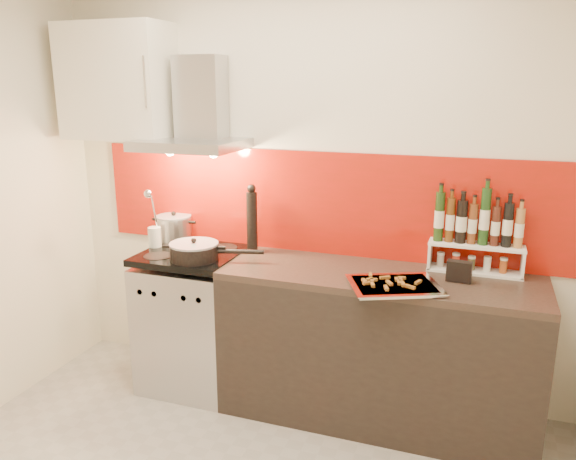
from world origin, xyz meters
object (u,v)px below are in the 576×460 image
at_px(range_stove, 195,320).
at_px(pepper_mill, 252,220).
at_px(counter, 377,347).
at_px(stock_pot, 174,228).
at_px(saute_pan, 195,251).
at_px(baking_tray, 394,285).

xyz_separation_m(range_stove, pepper_mill, (0.35, 0.16, 0.67)).
distance_m(counter, stock_pot, 1.55).
bearing_deg(pepper_mill, saute_pan, -130.40).
bearing_deg(stock_pot, range_stove, -40.23).
distance_m(range_stove, counter, 1.20).
bearing_deg(counter, range_stove, -179.77).
bearing_deg(pepper_mill, baking_tray, -20.44).
relative_size(range_stove, saute_pan, 1.62).
bearing_deg(baking_tray, pepper_mill, 159.56).
distance_m(stock_pot, saute_pan, 0.47).
height_order(range_stove, pepper_mill, pepper_mill).
xyz_separation_m(stock_pot, baking_tray, (1.54, -0.39, -0.08)).
bearing_deg(range_stove, pepper_mill, 24.91).
height_order(range_stove, baking_tray, baking_tray).
height_order(saute_pan, baking_tray, saute_pan).
relative_size(stock_pot, saute_pan, 0.42).
bearing_deg(baking_tray, counter, 118.34).
distance_m(counter, saute_pan, 1.22).
xyz_separation_m(counter, stock_pot, (-1.44, 0.20, 0.55)).
height_order(counter, pepper_mill, pepper_mill).
relative_size(counter, pepper_mill, 4.12).
height_order(counter, saute_pan, saute_pan).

